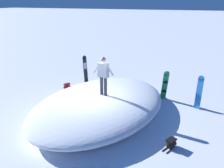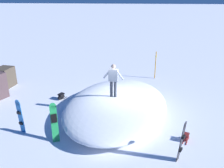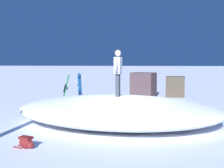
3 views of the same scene
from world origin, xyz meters
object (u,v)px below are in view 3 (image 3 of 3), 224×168
object	(u,v)px
snowboarder_standing	(118,70)
snowboard_tertiary_upright	(65,92)
snowboard_secondary_upright	(80,88)
backpack_near	(26,142)
backpack_far	(152,104)

from	to	relation	value
snowboarder_standing	snowboard_tertiary_upright	size ratio (longest dim) A/B	1.04
snowboard_secondary_upright	snowboard_tertiary_upright	distance (m)	1.69
backpack_near	snowboarder_standing	bearing A→B (deg)	57.26
snowboard_secondary_upright	backpack_near	size ratio (longest dim) A/B	2.66
snowboard_secondary_upright	backpack_far	world-z (taller)	snowboard_secondary_upright
snowboarder_standing	snowboard_secondary_upright	distance (m)	4.63
snowboard_secondary_upright	backpack_far	size ratio (longest dim) A/B	2.41
snowboarder_standing	backpack_near	size ratio (longest dim) A/B	2.76
backpack_far	snowboard_tertiary_upright	bearing A→B (deg)	-166.34
backpack_far	snowboarder_standing	bearing A→B (deg)	-114.12
snowboard_tertiary_upright	backpack_near	size ratio (longest dim) A/B	2.65
snowboarder_standing	snowboard_secondary_upright	xyz separation A→B (m)	(-2.26, 3.89, -1.09)
snowboarder_standing	backpack_near	xyz separation A→B (m)	(-2.14, -3.32, -1.77)
snowboard_secondary_upright	snowboard_tertiary_upright	xyz separation A→B (m)	(-0.34, -1.66, -0.00)
snowboarder_standing	backpack_far	distance (m)	3.94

